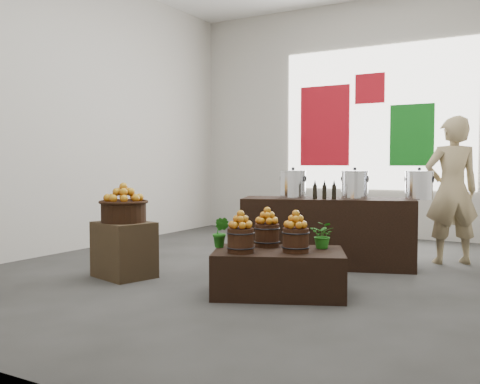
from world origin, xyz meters
The scene contains 24 objects.
ground centered at (0.00, 0.00, 0.00)m, with size 7.00×7.00×0.00m, color #3E3E3B.
back_wall centered at (0.00, 3.50, 2.00)m, with size 6.00×0.04×4.00m, color #BAB6AB.
back_opening centered at (0.30, 3.48, 2.00)m, with size 3.20×0.02×2.40m, color white.
deco_red_left centered at (-0.60, 3.47, 1.90)m, with size 0.90×0.04×1.40m, color #B10D1A.
deco_green_right centered at (0.90, 3.47, 1.70)m, with size 0.70×0.04×1.00m, color #106C18.
deco_red_upper centered at (0.20, 3.47, 2.50)m, with size 0.50×0.04×0.50m, color #B10D1A.
crate centered at (-1.15, -1.11, 0.30)m, with size 0.60×0.49×0.60m, color #4A3822.
wicker_basket centered at (-1.15, -1.11, 0.71)m, with size 0.48×0.48×0.22m, color black.
apples_in_basket centered at (-1.15, -1.11, 0.92)m, with size 0.38×0.38×0.20m, color #920407, non-canonical shape.
display_table centered at (0.64, -0.97, 0.21)m, with size 1.21×0.74×0.42m, color black.
apple_bucket_front_left centered at (0.39, -1.27, 0.53)m, with size 0.24×0.24×0.22m, color #34170E.
apples_in_bucket_front_left centered at (0.39, -1.27, 0.72)m, with size 0.18×0.18×0.16m, color #920407, non-canonical shape.
apple_bucket_front_right centered at (0.82, -1.00, 0.53)m, with size 0.24×0.24×0.22m, color #34170E.
apples_in_bucket_front_right centered at (0.82, -1.00, 0.72)m, with size 0.18×0.18×0.16m, color #920407, non-canonical shape.
apple_bucket_rear centered at (0.44, -0.82, 0.53)m, with size 0.24×0.24×0.22m, color #34170E.
apples_in_bucket_rear centered at (0.44, -0.82, 0.72)m, with size 0.18×0.18×0.16m, color #920407, non-canonical shape.
herb_garnish_right centered at (0.96, -0.66, 0.55)m, with size 0.24×0.20×0.26m, color #1C6916.
herb_garnish_left centered at (0.07, -1.10, 0.57)m, with size 0.16×0.13×0.30m, color #1C6916.
counter centered at (0.54, 0.57, 0.41)m, with size 2.01×0.64×0.82m, color black.
stock_pot_left centered at (0.15, 0.44, 0.98)m, with size 0.31×0.31×0.31m, color silver.
stock_pot_center centered at (0.84, 0.67, 0.98)m, with size 0.31×0.31×0.31m, color silver.
stock_pot_right centered at (1.54, 0.91, 0.98)m, with size 0.31×0.31×0.31m, color silver.
oil_cruets centered at (0.61, 0.38, 0.94)m, with size 0.22×0.05×0.23m, color black, non-canonical shape.
shopper centered at (1.81, 1.50, 0.91)m, with size 0.66×0.43×1.81m, color tan.
Camera 1 is at (2.80, -5.49, 1.23)m, focal length 40.00 mm.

